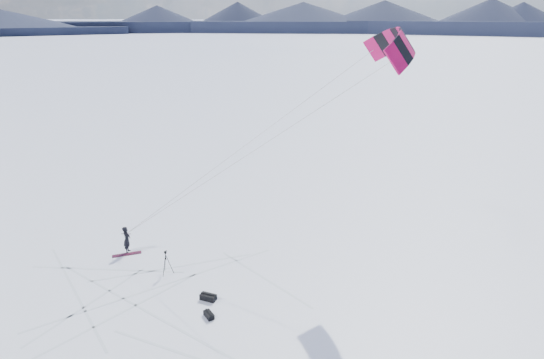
% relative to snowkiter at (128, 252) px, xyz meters
% --- Properties ---
extents(ground, '(1800.00, 1800.00, 0.00)m').
position_rel_snowkiter_xyz_m(ground, '(2.34, -3.42, 0.00)').
color(ground, white).
extents(horizon_hills, '(704.47, 706.88, 9.20)m').
position_rel_snowkiter_xyz_m(horizon_hills, '(2.34, -3.42, 3.86)').
color(horizon_hills, '#171B30').
rests_on(horizon_hills, ground).
extents(snow_tracks, '(17.62, 14.39, 0.01)m').
position_rel_snowkiter_xyz_m(snow_tracks, '(1.78, -4.14, 0.00)').
color(snow_tracks, silver).
rests_on(snow_tracks, ground).
extents(snowkiter, '(0.53, 0.66, 1.59)m').
position_rel_snowkiter_xyz_m(snowkiter, '(0.00, 0.00, 0.00)').
color(snowkiter, black).
rests_on(snowkiter, ground).
extents(snowboard, '(1.52, 1.06, 0.04)m').
position_rel_snowkiter_xyz_m(snowboard, '(0.06, -0.29, 0.02)').
color(snowboard, maroon).
rests_on(snowboard, ground).
extents(tripod, '(0.61, 0.61, 1.33)m').
position_rel_snowkiter_xyz_m(tripod, '(3.11, -1.71, 0.85)').
color(tripod, black).
rests_on(tripod, ground).
extents(gear_bag_a, '(0.82, 0.49, 0.34)m').
position_rel_snowkiter_xyz_m(gear_bag_a, '(5.98, -3.51, 0.15)').
color(gear_bag_a, black).
rests_on(gear_bag_a, ground).
extents(gear_bag_b, '(0.63, 0.65, 0.28)m').
position_rel_snowkiter_xyz_m(gear_bag_b, '(6.43, -4.76, 0.12)').
color(gear_bag_b, black).
rests_on(gear_bag_b, ground).
extents(power_kite, '(15.06, 5.81, 11.10)m').
position_rel_snowkiter_xyz_m(power_kite, '(13.80, 2.17, 11.32)').
color(power_kite, '#C00C50').
rests_on(power_kite, ground).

